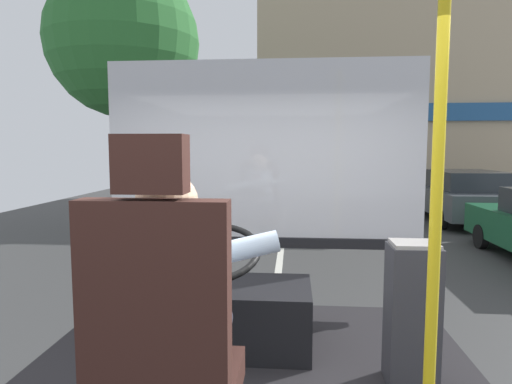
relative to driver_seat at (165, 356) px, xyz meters
The scene contains 12 objects.
ground 9.35m from the driver_seat, 88.76° to the left, with size 18.00×44.00×0.06m.
driver_seat is the anchor object (origin of this frame).
bus_driver 0.20m from the driver_seat, 90.00° to the left, with size 0.78×0.54×0.74m.
steering_console 1.30m from the driver_seat, 90.00° to the left, with size 1.10×0.97×0.83m.
handrail_pole 1.12m from the driver_seat, 13.23° to the left, with size 0.04×0.04×2.18m.
fare_box 1.41m from the driver_seat, 40.47° to the left, with size 0.25×0.23×0.77m.
windshield_panel 2.13m from the driver_seat, 84.47° to the left, with size 2.50×0.08×1.48m.
street_tree 10.05m from the driver_seat, 111.83° to the left, with size 3.52×3.52×6.28m.
shop_building 18.49m from the driver_seat, 72.15° to the left, with size 12.93×6.12×8.49m.
parked_car_charcoal 12.27m from the driver_seat, 65.27° to the left, with size 2.01×4.15×1.42m.
parked_car_black 16.91m from the driver_seat, 73.20° to the left, with size 1.85×4.07×1.25m.
parked_car_blue 22.75m from the driver_seat, 77.06° to the left, with size 2.03×3.84×1.34m.
Camera 1 is at (0.23, -1.86, 2.04)m, focal length 30.89 mm.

